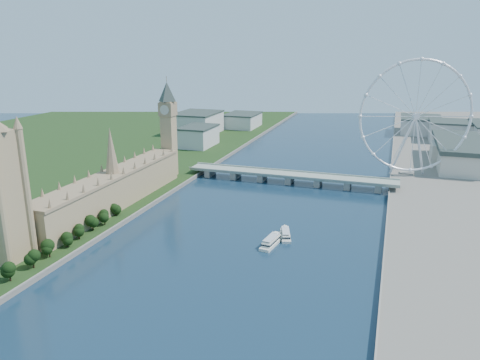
% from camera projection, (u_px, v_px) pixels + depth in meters
% --- Properties ---
extents(ground, '(2000.00, 2000.00, 0.00)m').
position_uv_depth(ground, '(150.00, 354.00, 219.12)').
color(ground, '#1B394D').
rests_on(ground, ground).
extents(tree_row, '(8.06, 184.06, 19.83)m').
position_uv_depth(tree_row, '(39.00, 254.00, 303.80)').
color(tree_row, black).
rests_on(tree_row, ground).
extents(parliament_range, '(24.00, 200.00, 70.00)m').
position_uv_depth(parliament_range, '(114.00, 189.00, 407.83)').
color(parliament_range, tan).
rests_on(parliament_range, ground).
extents(big_ben, '(20.02, 20.02, 110.00)m').
position_uv_depth(big_ben, '(168.00, 117.00, 493.02)').
color(big_ben, tan).
rests_on(big_ben, ground).
extents(westminster_bridge, '(220.00, 22.00, 9.50)m').
position_uv_depth(westminster_bridge, '(290.00, 177.00, 490.88)').
color(westminster_bridge, gray).
rests_on(westminster_bridge, ground).
extents(london_eye, '(113.60, 39.12, 124.30)m').
position_uv_depth(london_eye, '(416.00, 117.00, 487.91)').
color(london_eye, silver).
rests_on(london_eye, ground).
extents(county_hall, '(54.00, 144.00, 35.00)m').
position_uv_depth(county_hall, '(457.00, 167.00, 558.24)').
color(county_hall, beige).
rests_on(county_hall, ground).
extents(city_skyline, '(505.00, 280.00, 32.00)m').
position_uv_depth(city_skyline, '(352.00, 129.00, 713.32)').
color(city_skyline, beige).
rests_on(city_skyline, ground).
extents(tour_boat_near, '(12.16, 31.80, 6.86)m').
position_uv_depth(tour_boat_near, '(271.00, 245.00, 338.76)').
color(tour_boat_near, silver).
rests_on(tour_boat_near, ground).
extents(tour_boat_far, '(14.81, 29.07, 6.21)m').
position_uv_depth(tour_boat_far, '(286.00, 237.00, 352.36)').
color(tour_boat_far, silver).
rests_on(tour_boat_far, ground).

